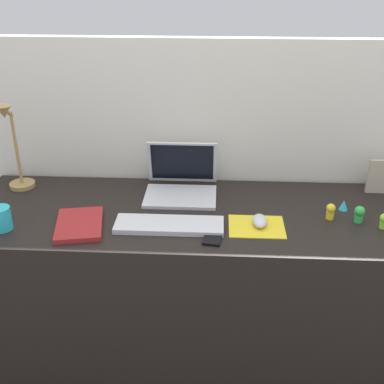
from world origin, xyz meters
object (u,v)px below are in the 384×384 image
Objects in this scene: keyboard at (169,225)px; cell_phone at (213,236)px; coffee_mug at (1,218)px; desk_lamp at (14,150)px; mouse at (260,221)px; toy_figurine_cyan at (344,205)px; laptop at (181,181)px; toy_figurine_yellow at (331,211)px; toy_figurine_lime at (384,220)px; notebook_pad at (79,224)px; picture_frame at (382,177)px; toy_figurine_green at (359,213)px.

cell_phone is (0.17, -0.06, -0.01)m from keyboard.
keyboard is 0.63m from coffee_mug.
desk_lamp reaches higher than coffee_mug.
mouse is 0.38m from toy_figurine_cyan.
coffee_mug is at bearing -151.82° from laptop.
toy_figurine_lime is at bearing -17.87° from toy_figurine_yellow.
toy_figurine_lime reaches higher than notebook_pad.
toy_figurine_cyan is (0.35, 0.15, -0.00)m from mouse.
cell_phone is 0.82m from picture_frame.
keyboard is at bearing -8.28° from notebook_pad.
mouse is 0.75× the size of cell_phone.
laptop is at bearing 28.18° from coffee_mug.
toy_figurine_lime is (0.64, 0.10, 0.03)m from cell_phone.
notebook_pad is at bearing -139.05° from laptop.
toy_figurine_green reaches higher than toy_figurine_lime.
laptop is 3.12× the size of mouse.
toy_figurine_lime is at bearing 2.90° from keyboard.
laptop reaches higher than toy_figurine_green.
toy_figurine_green is (0.11, -0.02, 0.00)m from toy_figurine_yellow.
notebook_pad is at bearing -174.75° from toy_figurine_green.
picture_frame reaches higher than toy_figurine_cyan.
notebook_pad is 1.15m from toy_figurine_lime.
picture_frame is at bearing 41.40° from toy_figurine_cyan.
picture_frame is at bearing 5.80° from notebook_pad.
cell_phone is (0.14, -0.36, -0.05)m from laptop.
notebook_pad is (-0.34, -0.01, 0.00)m from keyboard.
mouse is at bearing -172.32° from toy_figurine_green.
mouse is 0.29m from toy_figurine_yellow.
toy_figurine_cyan is 0.63× the size of toy_figurine_yellow.
picture_frame reaches higher than mouse.
laptop is 0.39m from cell_phone.
mouse is 0.47m from toy_figurine_lime.
coffee_mug is at bearing -165.36° from picture_frame.
laptop is 3.35× the size of coffee_mug.
picture_frame is 0.26m from toy_figurine_cyan.
toy_figurine_green is (1.35, 0.13, -0.01)m from coffee_mug.
mouse is at bearing 35.92° from cell_phone.
desk_lamp is at bearing 165.55° from mouse.
desk_lamp is 6.46× the size of toy_figurine_lime.
notebook_pad is 1.07m from toy_figurine_green.
cell_phone is 0.65m from toy_figurine_lime.
keyboard is 6.40× the size of toy_figurine_yellow.
laptop is at bearing 85.49° from keyboard.
mouse reaches higher than cell_phone.
keyboard is at bearing -173.43° from toy_figurine_green.
desk_lamp reaches higher than cell_phone.
cell_phone is 0.51m from notebook_pad.
picture_frame is 2.34× the size of toy_figurine_yellow.
toy_figurine_green reaches higher than cell_phone.
toy_figurine_cyan is (0.66, -0.12, -0.03)m from laptop.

